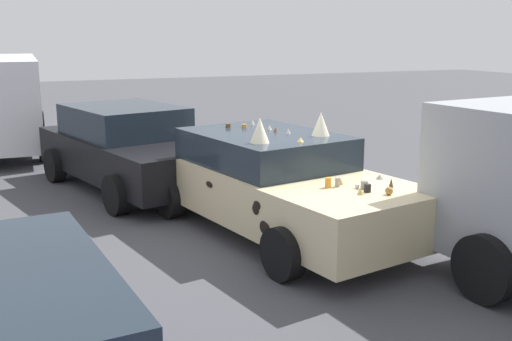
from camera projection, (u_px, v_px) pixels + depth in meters
name	position (u px, v px, depth m)	size (l,w,h in m)	color
ground_plane	(276.00, 232.00, 8.48)	(60.00, 60.00, 0.00)	#47474C
art_car_decorated	(274.00, 182.00, 8.38)	(4.83, 2.66, 1.67)	beige
parked_sedan_behind_right	(129.00, 147.00, 10.74)	(4.61, 2.78, 1.45)	black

